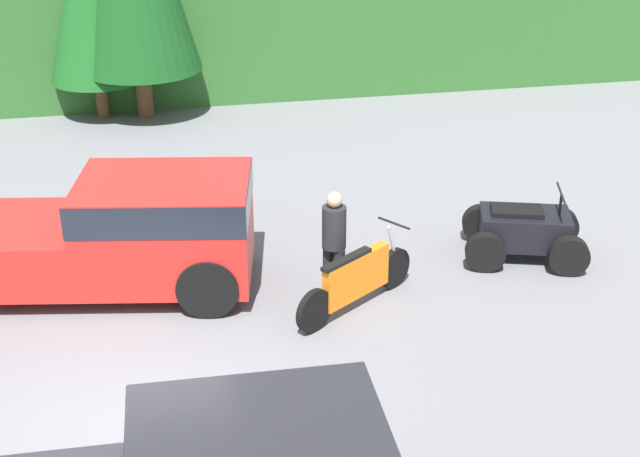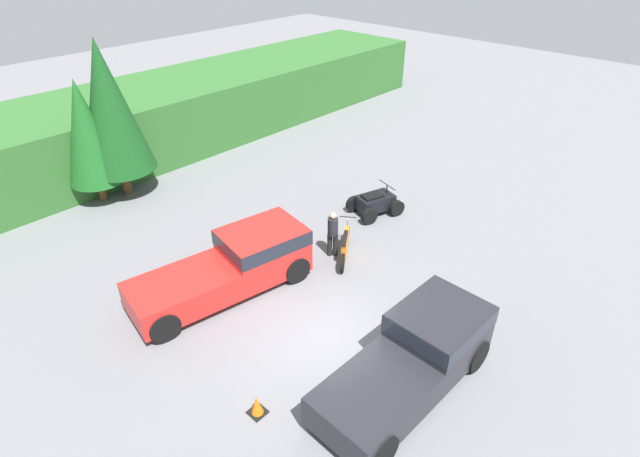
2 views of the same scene
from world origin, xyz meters
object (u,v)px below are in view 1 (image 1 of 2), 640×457
object	(u,v)px
pickup_truck_red	(100,232)
quad_atv	(524,231)
dirt_bike	(356,280)
rider_person	(334,242)

from	to	relation	value
pickup_truck_red	quad_atv	xyz separation A→B (m)	(6.81, -0.34, -0.49)
dirt_bike	rider_person	distance (m)	0.66
quad_atv	rider_person	xyz separation A→B (m)	(-3.39, -0.72, 0.49)
rider_person	pickup_truck_red	bearing A→B (deg)	123.71
pickup_truck_red	dirt_bike	bearing A→B (deg)	-10.84
pickup_truck_red	quad_atv	world-z (taller)	pickup_truck_red
quad_atv	pickup_truck_red	bearing A→B (deg)	-165.26
pickup_truck_red	quad_atv	bearing A→B (deg)	7.48
dirt_bike	quad_atv	distance (m)	3.31
dirt_bike	quad_atv	bearing A→B (deg)	-15.76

